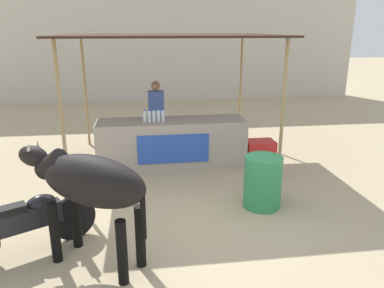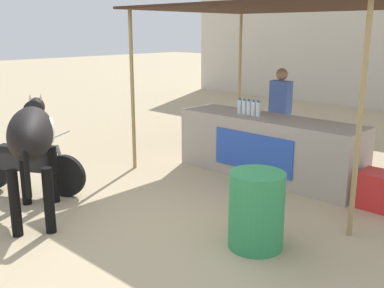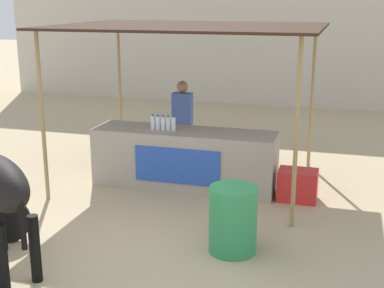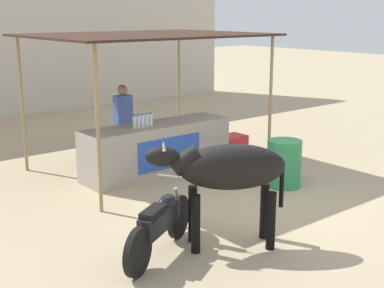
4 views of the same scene
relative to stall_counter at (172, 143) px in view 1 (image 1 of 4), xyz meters
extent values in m
plane|color=tan|center=(0.00, -2.20, -0.48)|extent=(60.00, 60.00, 0.00)
cube|color=beige|center=(0.00, 7.61, 2.26)|extent=(16.00, 0.50, 5.49)
cube|color=#9E9389|center=(0.00, 0.00, 0.00)|extent=(3.00, 0.80, 0.96)
cube|color=#264CB2|center=(0.00, -0.41, 0.00)|extent=(1.40, 0.02, 0.58)
cube|color=#382319|center=(0.00, 0.30, 2.12)|extent=(4.20, 3.20, 0.04)
cylinder|color=#997F51|center=(-1.89, -1.14, 0.82)|extent=(0.06, 0.06, 2.60)
cylinder|color=#997F51|center=(1.89, -1.14, 0.82)|extent=(0.06, 0.06, 2.60)
cylinder|color=#997F51|center=(-1.89, 1.74, 0.82)|extent=(0.06, 0.06, 2.60)
cylinder|color=#997F51|center=(1.89, 1.74, 0.82)|extent=(0.06, 0.06, 2.60)
cylinder|color=silver|center=(-0.53, -0.05, 0.59)|extent=(0.07, 0.07, 0.22)
cylinder|color=blue|center=(-0.53, -0.05, 0.71)|extent=(0.04, 0.04, 0.03)
cylinder|color=silver|center=(-0.44, -0.05, 0.59)|extent=(0.07, 0.07, 0.22)
cylinder|color=blue|center=(-0.44, -0.05, 0.71)|extent=(0.04, 0.04, 0.03)
cylinder|color=silver|center=(-0.35, -0.05, 0.59)|extent=(0.07, 0.07, 0.22)
cylinder|color=blue|center=(-0.35, -0.05, 0.71)|extent=(0.04, 0.04, 0.03)
cylinder|color=silver|center=(-0.26, -0.05, 0.59)|extent=(0.07, 0.07, 0.22)
cylinder|color=blue|center=(-0.26, -0.05, 0.71)|extent=(0.04, 0.04, 0.03)
cylinder|color=silver|center=(-0.17, -0.05, 0.59)|extent=(0.07, 0.07, 0.22)
cylinder|color=blue|center=(-0.17, -0.05, 0.71)|extent=(0.04, 0.04, 0.03)
cylinder|color=#383842|center=(-0.27, 0.75, -0.04)|extent=(0.22, 0.22, 0.88)
cube|color=#3F59A5|center=(-0.27, 0.75, 0.68)|extent=(0.34, 0.20, 0.56)
sphere|color=#8C6647|center=(-0.27, 0.75, 1.07)|extent=(0.20, 0.20, 0.20)
cube|color=red|center=(1.86, -0.10, -0.24)|extent=(0.60, 0.44, 0.48)
cylinder|color=#2D8C51|center=(1.26, -2.09, -0.06)|extent=(0.59, 0.59, 0.84)
ellipsoid|color=black|center=(-1.17, -3.30, 0.60)|extent=(1.46, 1.20, 0.60)
cylinder|color=black|center=(-1.68, -3.18, -0.09)|extent=(0.12, 0.12, 0.78)
cylinder|color=black|center=(-1.48, -2.88, -0.09)|extent=(0.12, 0.12, 0.78)
cylinder|color=black|center=(-0.86, -3.72, -0.09)|extent=(0.12, 0.12, 0.78)
cylinder|color=black|center=(-0.66, -3.42, -0.09)|extent=(0.12, 0.12, 0.78)
cylinder|color=black|center=(-1.67, -2.97, 0.71)|extent=(0.51, 0.45, 0.41)
ellipsoid|color=black|center=(-1.92, -2.81, 0.77)|extent=(0.49, 0.43, 0.26)
cone|color=beige|center=(-1.94, -2.88, 0.91)|extent=(0.05, 0.05, 0.10)
cone|color=beige|center=(-1.87, -2.76, 0.91)|extent=(0.05, 0.05, 0.10)
cylinder|color=black|center=(-0.62, -3.66, 0.33)|extent=(0.06, 0.06, 0.60)
ellipsoid|color=silver|center=(-1.14, -3.06, 0.60)|extent=(0.42, 0.32, 0.32)
cylinder|color=black|center=(-1.56, -2.66, -0.18)|extent=(0.56, 0.36, 0.60)
cube|color=black|center=(-2.08, -2.95, 0.00)|extent=(0.88, 0.59, 0.28)
ellipsoid|color=black|center=(-1.89, -2.85, 0.16)|extent=(0.41, 0.35, 0.20)
cube|color=black|center=(-2.24, -3.04, 0.16)|extent=(0.47, 0.37, 0.10)
cylinder|color=#99999E|center=(-1.60, -2.69, 0.40)|extent=(0.29, 0.50, 0.03)
cylinder|color=#99999E|center=(-1.58, -2.67, 0.02)|extent=(0.20, 0.14, 0.49)
camera|label=1|loc=(-0.59, -7.35, 2.25)|focal=35.00mm
camera|label=2|loc=(3.78, -5.80, 1.80)|focal=42.00mm
camera|label=3|loc=(2.48, -8.05, 2.55)|focal=50.00mm
camera|label=4|loc=(-5.75, -8.07, 2.54)|focal=50.00mm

